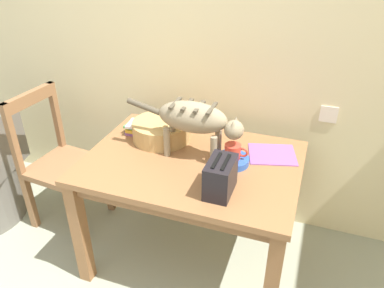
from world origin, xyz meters
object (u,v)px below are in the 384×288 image
at_px(dining_table, 192,174).
at_px(book_stack, 140,128).
at_px(saucer_bowl, 232,160).
at_px(wooden_chair_near, 60,163).
at_px(coffee_mug, 233,151).
at_px(cat, 196,120).
at_px(magazine, 272,154).
at_px(wicker_basket, 161,130).
at_px(toaster, 220,177).

distance_m(dining_table, book_stack, 0.46).
xyz_separation_m(saucer_bowl, book_stack, (-0.61, 0.15, 0.02)).
height_order(book_stack, wooden_chair_near, wooden_chair_near).
bearing_deg(wooden_chair_near, coffee_mug, 93.90).
height_order(cat, book_stack, cat).
xyz_separation_m(magazine, wicker_basket, (-0.65, -0.04, 0.05)).
distance_m(cat, book_stack, 0.47).
bearing_deg(magazine, wooden_chair_near, 170.11).
xyz_separation_m(coffee_mug, wicker_basket, (-0.47, 0.12, -0.02)).
height_order(dining_table, coffee_mug, coffee_mug).
height_order(wicker_basket, wooden_chair_near, wooden_chair_near).
xyz_separation_m(coffee_mug, book_stack, (-0.62, 0.15, -0.04)).
relative_size(saucer_bowl, wicker_basket, 0.54).
height_order(saucer_bowl, book_stack, book_stack).
bearing_deg(coffee_mug, magazine, 40.41).
distance_m(magazine, book_stack, 0.80).
xyz_separation_m(magazine, wooden_chair_near, (-1.36, -0.13, -0.27)).
bearing_deg(toaster, coffee_mug, 90.80).
height_order(saucer_bowl, wicker_basket, wicker_basket).
xyz_separation_m(cat, magazine, (0.40, 0.16, -0.22)).
bearing_deg(wicker_basket, dining_table, -32.97).
distance_m(dining_table, toaster, 0.36).
relative_size(cat, magazine, 2.58).
relative_size(cat, toaster, 3.27).
distance_m(coffee_mug, book_stack, 0.63).
xyz_separation_m(cat, wooden_chair_near, (-0.97, 0.03, -0.49)).
relative_size(coffee_mug, wooden_chair_near, 0.14).
distance_m(cat, toaster, 0.37).
bearing_deg(coffee_mug, saucer_bowl, 180.00).
relative_size(dining_table, saucer_bowl, 6.38).
bearing_deg(wicker_basket, wooden_chair_near, -172.69).
bearing_deg(book_stack, cat, -19.57).
height_order(dining_table, toaster, toaster).
relative_size(magazine, toaster, 1.27).
bearing_deg(magazine, coffee_mug, -154.82).
xyz_separation_m(dining_table, wicker_basket, (-0.25, 0.16, 0.15)).
xyz_separation_m(dining_table, book_stack, (-0.40, 0.19, 0.13)).
bearing_deg(toaster, book_stack, 146.64).
relative_size(book_stack, toaster, 0.89).
bearing_deg(wicker_basket, book_stack, 171.00).
bearing_deg(cat, dining_table, -5.80).
relative_size(saucer_bowl, coffee_mug, 1.44).
bearing_deg(toaster, cat, 129.14).
height_order(cat, wicker_basket, cat).
relative_size(cat, wicker_basket, 1.93).
xyz_separation_m(saucer_bowl, magazine, (0.19, 0.16, -0.02)).
height_order(coffee_mug, book_stack, coffee_mug).
bearing_deg(saucer_bowl, wicker_basket, 165.24).
relative_size(dining_table, magazine, 4.57).
bearing_deg(saucer_bowl, book_stack, 166.63).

